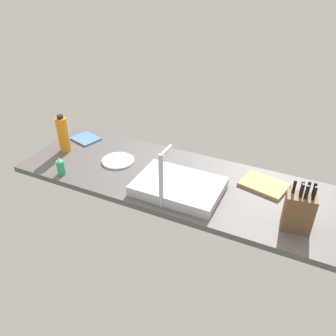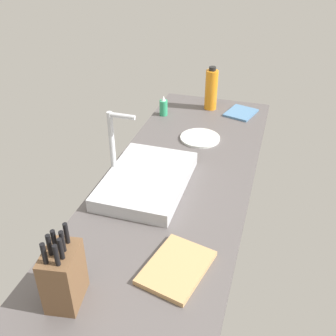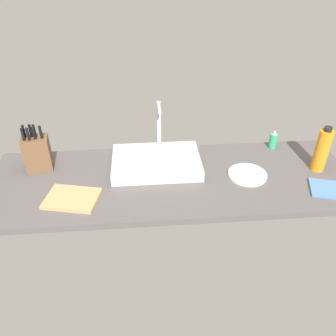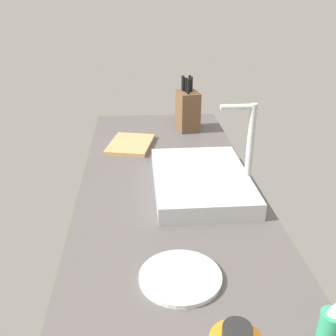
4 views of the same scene
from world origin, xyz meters
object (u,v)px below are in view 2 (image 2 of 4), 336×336
water_bottle (211,89)px  dinner_plate (200,138)px  sink_basin (147,180)px  soap_bottle (164,107)px  dish_towel (241,113)px  faucet (114,142)px  cutting_board (177,267)px  knife_block (63,275)px

water_bottle → dinner_plate: size_ratio=1.24×
sink_basin → soap_bottle: 72.03cm
water_bottle → dinner_plate: (-39.59, -2.90, -11.50)cm
dish_towel → faucet: bearing=152.2°
cutting_board → water_bottle: bearing=6.9°
sink_basin → cutting_board: 49.37cm
sink_basin → water_bottle: bearing=-6.2°
knife_block → cutting_board: size_ratio=1.05×
soap_bottle → water_bottle: size_ratio=0.46×
faucet → cutting_board: faucet is taller
faucet → soap_bottle: (67.73, -0.53, -12.86)cm
faucet → knife_block: size_ratio=1.20×
sink_basin → knife_block: size_ratio=1.82×
faucet → dinner_plate: bearing=-31.4°
sink_basin → soap_bottle: (70.50, 14.58, 2.09)cm
cutting_board → water_bottle: 131.22cm
soap_bottle → dish_towel: 45.67cm
sink_basin → faucet: size_ratio=1.52×
cutting_board → dinner_plate: (90.20, 12.90, -0.30)cm
faucet → soap_bottle: size_ratio=2.66×
knife_block → water_bottle: (150.76, -12.76, 1.97)cm
cutting_board → dish_towel: 127.66cm
sink_basin → dinner_plate: size_ratio=2.32×
sink_basin → faucet: 21.44cm
soap_bottle → dish_towel: size_ratio=0.65×
dinner_plate → dish_towel: same height
dish_towel → dinner_plate: bearing=156.9°
knife_block → dinner_plate: 112.67cm
water_bottle → dish_towel: (-2.16, -18.83, -11.50)cm
faucet → dinner_plate: (45.11, -27.57, -17.27)cm
dish_towel → cutting_board: bearing=178.6°
faucet → cutting_board: (-45.09, -40.47, -16.97)cm
knife_block → cutting_board: knife_block is taller
knife_block → dish_towel: (148.60, -31.59, -9.53)cm
dinner_plate → dish_towel: bearing=-23.1°
sink_basin → cutting_board: bearing=-149.1°
faucet → cutting_board: size_ratio=1.26×
sink_basin → knife_block: 63.77cm
faucet → knife_block: faucet is taller
water_bottle → dish_towel: bearing=-96.5°
dinner_plate → soap_bottle: bearing=50.1°
soap_bottle → water_bottle: 30.34cm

